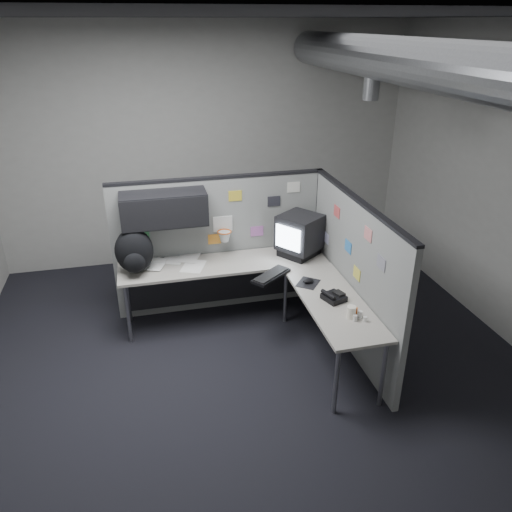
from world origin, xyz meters
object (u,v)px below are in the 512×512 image
object	(u,v)px
phone	(333,297)
desk	(251,281)
backpack	(134,252)
monitor	(300,235)
keyboard	(271,275)

from	to	relation	value
phone	desk	bearing A→B (deg)	119.30
phone	backpack	bearing A→B (deg)	140.31
monitor	phone	distance (m)	1.08
monitor	phone	xyz separation A→B (m)	(0.00, -1.06, -0.21)
keyboard	desk	bearing A→B (deg)	140.95
keyboard	backpack	xyz separation A→B (m)	(-1.37, 0.45, 0.22)
backpack	monitor	bearing A→B (deg)	22.35
monitor	backpack	xyz separation A→B (m)	(-1.83, -0.02, -0.01)
monitor	desk	bearing A→B (deg)	-146.86
keyboard	phone	size ratio (longest dim) A/B	1.93
desk	keyboard	xyz separation A→B (m)	(0.18, -0.18, 0.14)
keyboard	backpack	bearing A→B (deg)	168.53
desk	keyboard	distance (m)	0.29
desk	keyboard	size ratio (longest dim) A/B	4.80
phone	monitor	bearing A→B (deg)	80.22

